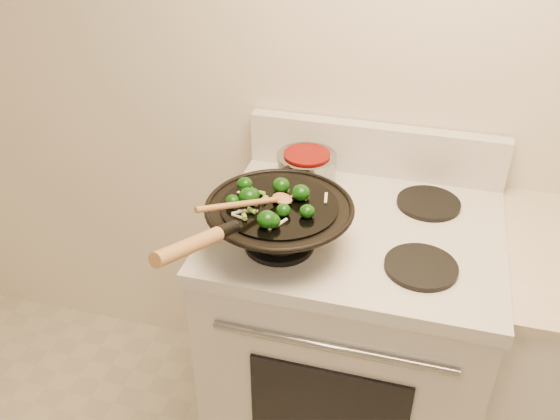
# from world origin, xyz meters

# --- Properties ---
(stove) EXTENTS (0.78, 0.67, 1.08)m
(stove) POSITION_xyz_m (-0.02, 1.17, 0.47)
(stove) COLOR silver
(stove) RESTS_ON ground
(wok) EXTENTS (0.37, 0.60, 0.24)m
(wok) POSITION_xyz_m (-0.21, 1.02, 1.00)
(wok) COLOR black
(wok) RESTS_ON stove
(stirfry) EXTENTS (0.24, 0.21, 0.04)m
(stirfry) POSITION_xyz_m (-0.23, 1.01, 1.06)
(stirfry) COLOR #0C3909
(stirfry) RESTS_ON wok
(wooden_spoon) EXTENTS (0.19, 0.23, 0.07)m
(wooden_spoon) POSITION_xyz_m (-0.24, 0.98, 1.07)
(wooden_spoon) COLOR #A67141
(wooden_spoon) RESTS_ON wok
(saucepan) EXTENTS (0.17, 0.27, 0.10)m
(saucepan) POSITION_xyz_m (-0.21, 1.32, 0.98)
(saucepan) COLOR gray
(saucepan) RESTS_ON stove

